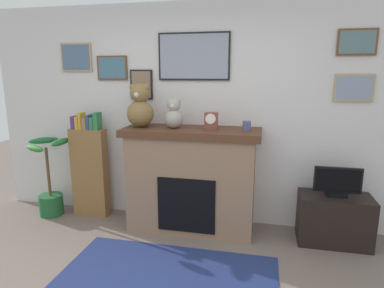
{
  "coord_description": "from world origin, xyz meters",
  "views": [
    {
      "loc": [
        0.84,
        -1.9,
        1.81
      ],
      "look_at": [
        0.06,
        1.66,
        1.02
      ],
      "focal_mm": 30.89,
      "sensor_mm": 36.0,
      "label": 1
    }
  ],
  "objects_px": {
    "television": "(337,183)",
    "mantel_clock": "(211,121)",
    "bookshelf": "(90,169)",
    "teddy_bear_cream": "(140,108)",
    "tv_stand": "(334,219)",
    "candle_jar": "(247,126)",
    "fireplace": "(192,179)",
    "teddy_bear_brown": "(174,115)",
    "potted_plant": "(50,188)"
  },
  "relations": [
    {
      "from": "television",
      "to": "mantel_clock",
      "type": "relative_size",
      "value": 2.54
    },
    {
      "from": "bookshelf",
      "to": "teddy_bear_cream",
      "type": "relative_size",
      "value": 2.69
    },
    {
      "from": "tv_stand",
      "to": "television",
      "type": "relative_size",
      "value": 1.55
    },
    {
      "from": "tv_stand",
      "to": "teddy_bear_cream",
      "type": "bearing_deg",
      "value": 179.92
    },
    {
      "from": "television",
      "to": "candle_jar",
      "type": "height_order",
      "value": "candle_jar"
    },
    {
      "from": "television",
      "to": "teddy_bear_cream",
      "type": "relative_size",
      "value": 0.96
    },
    {
      "from": "fireplace",
      "to": "teddy_bear_brown",
      "type": "bearing_deg",
      "value": -174.76
    },
    {
      "from": "potted_plant",
      "to": "teddy_bear_cream",
      "type": "xyz_separation_m",
      "value": [
        1.26,
        0.02,
        1.06
      ]
    },
    {
      "from": "mantel_clock",
      "to": "teddy_bear_cream",
      "type": "height_order",
      "value": "teddy_bear_cream"
    },
    {
      "from": "candle_jar",
      "to": "teddy_bear_cream",
      "type": "distance_m",
      "value": 1.22
    },
    {
      "from": "bookshelf",
      "to": "teddy_bear_cream",
      "type": "height_order",
      "value": "teddy_bear_cream"
    },
    {
      "from": "potted_plant",
      "to": "teddy_bear_brown",
      "type": "relative_size",
      "value": 3.0
    },
    {
      "from": "teddy_bear_brown",
      "to": "teddy_bear_cream",
      "type": "bearing_deg",
      "value": -179.97
    },
    {
      "from": "fireplace",
      "to": "teddy_bear_brown",
      "type": "relative_size",
      "value": 4.58
    },
    {
      "from": "television",
      "to": "teddy_bear_brown",
      "type": "relative_size",
      "value": 1.42
    },
    {
      "from": "candle_jar",
      "to": "teddy_bear_cream",
      "type": "xyz_separation_m",
      "value": [
        -1.21,
        -0.0,
        0.17
      ]
    },
    {
      "from": "tv_stand",
      "to": "teddy_bear_brown",
      "type": "height_order",
      "value": "teddy_bear_brown"
    },
    {
      "from": "fireplace",
      "to": "bookshelf",
      "type": "bearing_deg",
      "value": 176.64
    },
    {
      "from": "candle_jar",
      "to": "mantel_clock",
      "type": "distance_m",
      "value": 0.39
    },
    {
      "from": "potted_plant",
      "to": "television",
      "type": "bearing_deg",
      "value": 0.18
    },
    {
      "from": "bookshelf",
      "to": "television",
      "type": "distance_m",
      "value": 2.91
    },
    {
      "from": "bookshelf",
      "to": "teddy_bear_brown",
      "type": "distance_m",
      "value": 1.36
    },
    {
      "from": "bookshelf",
      "to": "teddy_bear_cream",
      "type": "distance_m",
      "value": 1.1
    },
    {
      "from": "bookshelf",
      "to": "mantel_clock",
      "type": "bearing_deg",
      "value": -3.58
    },
    {
      "from": "tv_stand",
      "to": "teddy_bear_cream",
      "type": "distance_m",
      "value": 2.45
    },
    {
      "from": "candle_jar",
      "to": "fireplace",
      "type": "bearing_deg",
      "value": 178.34
    },
    {
      "from": "television",
      "to": "candle_jar",
      "type": "distance_m",
      "value": 1.12
    },
    {
      "from": "potted_plant",
      "to": "teddy_bear_brown",
      "type": "distance_m",
      "value": 1.93
    },
    {
      "from": "television",
      "to": "teddy_bear_brown",
      "type": "bearing_deg",
      "value": 179.85
    },
    {
      "from": "potted_plant",
      "to": "candle_jar",
      "type": "relative_size",
      "value": 9.5
    },
    {
      "from": "television",
      "to": "teddy_bear_cream",
      "type": "xyz_separation_m",
      "value": [
        -2.17,
        0.0,
        0.74
      ]
    },
    {
      "from": "candle_jar",
      "to": "teddy_bear_brown",
      "type": "distance_m",
      "value": 0.81
    },
    {
      "from": "fireplace",
      "to": "tv_stand",
      "type": "bearing_deg",
      "value": -0.78
    },
    {
      "from": "fireplace",
      "to": "television",
      "type": "relative_size",
      "value": 3.23
    },
    {
      "from": "tv_stand",
      "to": "candle_jar",
      "type": "height_order",
      "value": "candle_jar"
    },
    {
      "from": "candle_jar",
      "to": "bookshelf",
      "type": "bearing_deg",
      "value": 177.17
    },
    {
      "from": "potted_plant",
      "to": "candle_jar",
      "type": "distance_m",
      "value": 2.62
    },
    {
      "from": "television",
      "to": "mantel_clock",
      "type": "height_order",
      "value": "mantel_clock"
    },
    {
      "from": "candle_jar",
      "to": "teddy_bear_brown",
      "type": "bearing_deg",
      "value": -179.97
    },
    {
      "from": "teddy_bear_cream",
      "to": "teddy_bear_brown",
      "type": "relative_size",
      "value": 1.47
    },
    {
      "from": "mantel_clock",
      "to": "teddy_bear_brown",
      "type": "height_order",
      "value": "teddy_bear_brown"
    },
    {
      "from": "bookshelf",
      "to": "tv_stand",
      "type": "distance_m",
      "value": 2.93
    },
    {
      "from": "mantel_clock",
      "to": "teddy_bear_brown",
      "type": "xyz_separation_m",
      "value": [
        -0.42,
        0.0,
        0.06
      ]
    },
    {
      "from": "tv_stand",
      "to": "teddy_bear_brown",
      "type": "xyz_separation_m",
      "value": [
        -1.77,
        0.0,
        1.08
      ]
    },
    {
      "from": "teddy_bear_cream",
      "to": "teddy_bear_brown",
      "type": "height_order",
      "value": "teddy_bear_cream"
    },
    {
      "from": "television",
      "to": "mantel_clock",
      "type": "xyz_separation_m",
      "value": [
        -1.35,
        0.0,
        0.61
      ]
    },
    {
      "from": "bookshelf",
      "to": "potted_plant",
      "type": "relative_size",
      "value": 1.32
    },
    {
      "from": "tv_stand",
      "to": "fireplace",
      "type": "bearing_deg",
      "value": 179.22
    },
    {
      "from": "teddy_bear_brown",
      "to": "candle_jar",
      "type": "bearing_deg",
      "value": 0.03
    },
    {
      "from": "tv_stand",
      "to": "teddy_bear_brown",
      "type": "distance_m",
      "value": 2.07
    }
  ]
}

